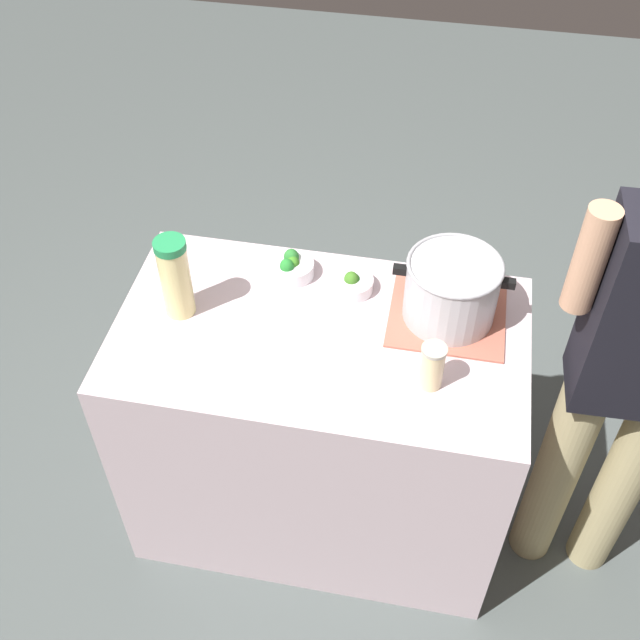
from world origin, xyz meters
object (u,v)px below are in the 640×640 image
at_px(lemonade_pitcher, 175,277).
at_px(broccoli_bowl_front, 352,283).
at_px(cooking_pot, 452,289).
at_px(person_cook, 632,380).
at_px(broccoli_bowl_center, 292,267).
at_px(mason_jar, 432,366).

bearing_deg(lemonade_pitcher, broccoli_bowl_front, 20.66).
height_order(cooking_pot, person_cook, person_cook).
distance_m(cooking_pot, person_cook, 0.55).
bearing_deg(broccoli_bowl_center, cooking_pot, -10.48).
height_order(broccoli_bowl_center, person_cook, person_cook).
bearing_deg(broccoli_bowl_front, cooking_pot, -11.07).
xyz_separation_m(broccoli_bowl_front, person_cook, (0.81, -0.21, -0.02)).
xyz_separation_m(lemonade_pitcher, broccoli_bowl_front, (0.48, 0.18, -0.11)).
distance_m(cooking_pot, broccoli_bowl_front, 0.31).
relative_size(cooking_pot, mason_jar, 2.38).
relative_size(mason_jar, person_cook, 0.08).
distance_m(lemonade_pitcher, person_cook, 1.29).
distance_m(broccoli_bowl_center, person_cook, 1.03).
bearing_deg(person_cook, mason_jar, -168.56).
distance_m(lemonade_pitcher, broccoli_bowl_center, 0.38).
bearing_deg(mason_jar, person_cook, 11.44).
xyz_separation_m(lemonade_pitcher, person_cook, (1.29, -0.03, -0.13)).
xyz_separation_m(cooking_pot, mason_jar, (-0.03, -0.27, -0.04)).
xyz_separation_m(mason_jar, broccoli_bowl_front, (-0.26, 0.32, -0.05)).
distance_m(cooking_pot, mason_jar, 0.27).
distance_m(broccoli_bowl_front, broccoli_bowl_center, 0.19).
distance_m(lemonade_pitcher, broccoli_bowl_front, 0.53).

